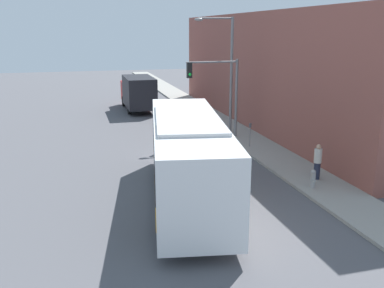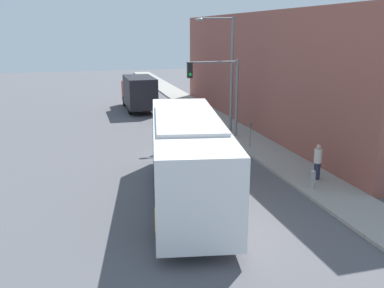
# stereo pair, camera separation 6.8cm
# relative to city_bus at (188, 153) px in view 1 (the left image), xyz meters

# --- Properties ---
(ground_plane) EXTENTS (120.00, 120.00, 0.00)m
(ground_plane) POSITION_rel_city_bus_xyz_m (0.26, -2.92, -1.95)
(ground_plane) COLOR #515156
(sidewalk) EXTENTS (2.43, 70.00, 0.13)m
(sidewalk) POSITION_rel_city_bus_xyz_m (5.97, 17.08, -1.89)
(sidewalk) COLOR gray
(sidewalk) RESTS_ON ground_plane
(building_facade) EXTENTS (6.00, 28.56, 7.70)m
(building_facade) POSITION_rel_city_bus_xyz_m (10.18, 12.36, 1.90)
(building_facade) COLOR brown
(building_facade) RESTS_ON ground_plane
(city_bus) EXTENTS (4.34, 10.58, 3.41)m
(city_bus) POSITION_rel_city_bus_xyz_m (0.00, 0.00, 0.00)
(city_bus) COLOR white
(city_bus) RESTS_ON ground_plane
(delivery_truck) EXTENTS (2.23, 6.54, 2.87)m
(delivery_truck) POSITION_rel_city_bus_xyz_m (0.99, 20.12, -0.38)
(delivery_truck) COLOR black
(delivery_truck) RESTS_ON ground_plane
(fire_hydrant) EXTENTS (0.22, 0.30, 0.80)m
(fire_hydrant) POSITION_rel_city_bus_xyz_m (5.36, -0.40, -1.42)
(fire_hydrant) COLOR #999999
(fire_hydrant) RESTS_ON sidewalk
(traffic_light_pole) EXTENTS (3.28, 0.35, 4.76)m
(traffic_light_pole) POSITION_rel_city_bus_xyz_m (4.32, 9.08, 1.47)
(traffic_light_pole) COLOR slate
(traffic_light_pole) RESTS_ON sidewalk
(parking_meter) EXTENTS (0.14, 0.14, 1.35)m
(parking_meter) POSITION_rel_city_bus_xyz_m (5.36, 6.41, -0.91)
(parking_meter) COLOR slate
(parking_meter) RESTS_ON sidewalk
(street_lamp) EXTENTS (2.54, 0.28, 7.24)m
(street_lamp) POSITION_rel_city_bus_xyz_m (5.28, 10.30, 2.48)
(street_lamp) COLOR slate
(street_lamp) RESTS_ON sidewalk
(pedestrian_near_corner) EXTENTS (0.34, 0.34, 1.60)m
(pedestrian_near_corner) POSITION_rel_city_bus_xyz_m (6.11, 0.53, -1.01)
(pedestrian_near_corner) COLOR #23283D
(pedestrian_near_corner) RESTS_ON sidewalk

